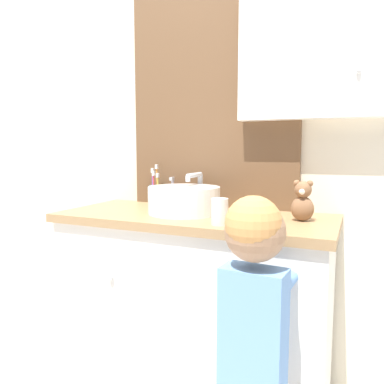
{
  "coord_description": "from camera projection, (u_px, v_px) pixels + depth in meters",
  "views": [
    {
      "loc": [
        0.63,
        -1.08,
        1.11
      ],
      "look_at": [
        0.01,
        0.3,
        0.93
      ],
      "focal_mm": 35.0,
      "sensor_mm": 36.0,
      "label": 1
    }
  ],
  "objects": [
    {
      "name": "wall_back",
      "position": [
        223.0,
        112.0,
        1.77
      ],
      "size": [
        3.2,
        0.18,
        2.5
      ],
      "color": "beige",
      "rests_on": "ground_plane"
    },
    {
      "name": "vanity_counter",
      "position": [
        194.0,
        308.0,
        1.63
      ],
      "size": [
        1.16,
        0.5,
        0.83
      ],
      "color": "silver",
      "rests_on": "ground_plane"
    },
    {
      "name": "sink_basin",
      "position": [
        185.0,
        199.0,
        1.6
      ],
      "size": [
        0.31,
        0.36,
        0.17
      ],
      "color": "white",
      "rests_on": "vanity_counter"
    },
    {
      "name": "toothbrush_holder",
      "position": [
        155.0,
        194.0,
        1.84
      ],
      "size": [
        0.07,
        0.07,
        0.2
      ],
      "color": "#4C93C6",
      "rests_on": "vanity_counter"
    },
    {
      "name": "soap_dispenser",
      "position": [
        173.0,
        194.0,
        1.84
      ],
      "size": [
        0.05,
        0.05,
        0.14
      ],
      "color": "#CCA3BC",
      "rests_on": "vanity_counter"
    },
    {
      "name": "child_figure",
      "position": [
        254.0,
        318.0,
        1.09
      ],
      "size": [
        0.21,
        0.46,
        0.98
      ],
      "color": "slate",
      "rests_on": "ground_plane"
    },
    {
      "name": "teddy_bear",
      "position": [
        303.0,
        202.0,
        1.42
      ],
      "size": [
        0.09,
        0.07,
        0.16
      ],
      "color": "brown",
      "rests_on": "vanity_counter"
    },
    {
      "name": "drinking_cup",
      "position": [
        220.0,
        212.0,
        1.35
      ],
      "size": [
        0.06,
        0.06,
        0.1
      ],
      "primitive_type": "cylinder",
      "color": "silver",
      "rests_on": "vanity_counter"
    }
  ]
}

